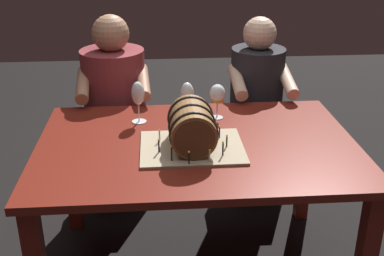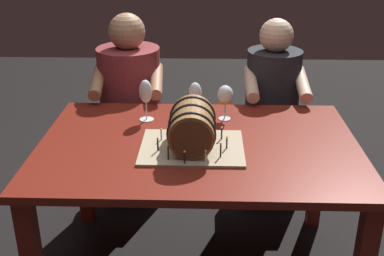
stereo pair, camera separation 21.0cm
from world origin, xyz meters
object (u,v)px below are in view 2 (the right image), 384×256
(wine_glass_empty, at_px, (146,93))
(person_seated_right, at_px, (270,123))
(barrel_cake, at_px, (192,129))
(wine_glass_amber, at_px, (225,96))
(wine_glass_red, at_px, (195,95))
(person_seated_left, at_px, (131,115))
(dining_table, at_px, (198,161))

(wine_glass_empty, relative_size, person_seated_right, 0.18)
(barrel_cake, xyz_separation_m, wine_glass_amber, (0.15, 0.35, 0.03))
(wine_glass_red, bearing_deg, wine_glass_empty, -169.97)
(wine_glass_empty, distance_m, person_seated_left, 0.58)
(dining_table, xyz_separation_m, person_seated_right, (0.42, 0.73, -0.11))
(person_seated_left, bearing_deg, barrel_cake, -63.51)
(wine_glass_empty, xyz_separation_m, person_seated_left, (-0.16, 0.47, -0.31))
(barrel_cake, xyz_separation_m, person_seated_right, (0.45, 0.79, -0.30))
(wine_glass_empty, height_order, person_seated_right, person_seated_right)
(wine_glass_red, bearing_deg, person_seated_right, 43.57)
(wine_glass_amber, bearing_deg, person_seated_left, 140.90)
(person_seated_right, bearing_deg, person_seated_left, 179.96)
(dining_table, distance_m, wine_glass_amber, 0.38)
(barrel_cake, height_order, person_seated_left, person_seated_left)
(barrel_cake, relative_size, wine_glass_empty, 2.15)
(barrel_cake, bearing_deg, wine_glass_amber, 65.99)
(wine_glass_empty, bearing_deg, wine_glass_amber, 3.23)
(dining_table, bearing_deg, wine_glass_red, 94.49)
(dining_table, distance_m, person_seated_right, 0.85)
(dining_table, relative_size, wine_glass_amber, 8.09)
(barrel_cake, distance_m, person_seated_left, 0.92)
(wine_glass_red, xyz_separation_m, wine_glass_amber, (0.15, -0.02, 0.01))
(person_seated_left, xyz_separation_m, person_seated_right, (0.84, -0.00, -0.04))
(dining_table, relative_size, wine_glass_empty, 6.88)
(barrel_cake, bearing_deg, wine_glass_empty, 126.48)
(person_seated_left, distance_m, person_seated_right, 0.85)
(person_seated_right, bearing_deg, wine_glass_empty, -145.86)
(dining_table, xyz_separation_m, person_seated_left, (-0.42, 0.73, -0.07))
(barrel_cake, distance_m, person_seated_right, 0.96)
(wine_glass_red, distance_m, person_seated_right, 0.70)
(wine_glass_empty, height_order, person_seated_left, person_seated_left)
(wine_glass_empty, xyz_separation_m, wine_glass_red, (0.24, 0.04, -0.03))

